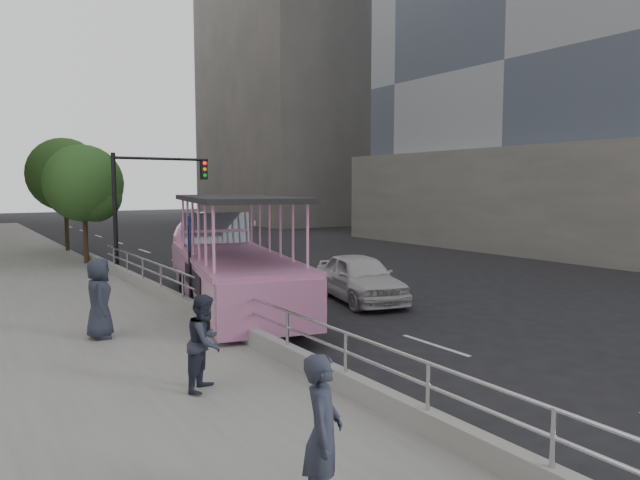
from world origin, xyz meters
TOP-DOWN VIEW (x-y plane):
  - ground at (0.00, 0.00)m, footprint 160.00×160.00m
  - sidewalk at (-5.75, 10.00)m, footprint 5.50×80.00m
  - kerb_wall at (-3.12, 2.00)m, footprint 0.24×30.00m
  - guardrail at (-3.12, 2.00)m, footprint 0.07×22.00m
  - duck_boat at (-1.36, 4.79)m, footprint 4.96×10.98m
  - car at (2.74, 3.28)m, footprint 2.93×4.95m
  - pedestrian_near at (-5.48, -6.83)m, footprint 0.74×0.77m
  - pedestrian_mid at (-5.08, -2.54)m, footprint 1.03×1.03m
  - pedestrian_far at (-5.85, 2.00)m, footprint 0.76×1.02m
  - parking_sign at (-2.98, 3.78)m, footprint 0.18×0.66m
  - traffic_signal at (-1.70, 12.50)m, footprint 4.20×0.32m
  - street_tree_near at (-3.30, 15.93)m, footprint 3.52×3.52m
  - street_tree_far at (-3.10, 21.93)m, footprint 3.97×3.97m
  - tower_podium at (30.00, 10.00)m, footprint 26.00×26.00m
  - midrise_stone_a at (26.00, 42.00)m, footprint 20.00×20.00m

SIDE VIEW (x-z plane):
  - ground at x=0.00m, z-range 0.00..0.00m
  - sidewalk at x=-5.75m, z-range 0.00..0.30m
  - kerb_wall at x=-3.12m, z-range 0.30..0.66m
  - car at x=2.74m, z-range 0.00..1.58m
  - pedestrian_mid at x=-5.08m, z-range 0.30..1.98m
  - guardrail at x=-3.12m, z-range 0.79..1.50m
  - pedestrian_near at x=-5.48m, z-range 0.30..2.07m
  - pedestrian_far at x=-5.85m, z-range 0.30..2.18m
  - duck_boat at x=-1.36m, z-range -0.46..3.09m
  - parking_sign at x=-2.98m, z-range 0.36..3.35m
  - tower_podium at x=30.00m, z-range 0.00..6.00m
  - traffic_signal at x=-1.70m, z-range 0.90..6.10m
  - street_tree_near at x=-3.30m, z-range 0.96..6.68m
  - street_tree_far at x=-3.10m, z-range 1.08..7.53m
  - midrise_stone_a at x=26.00m, z-range 0.00..32.00m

